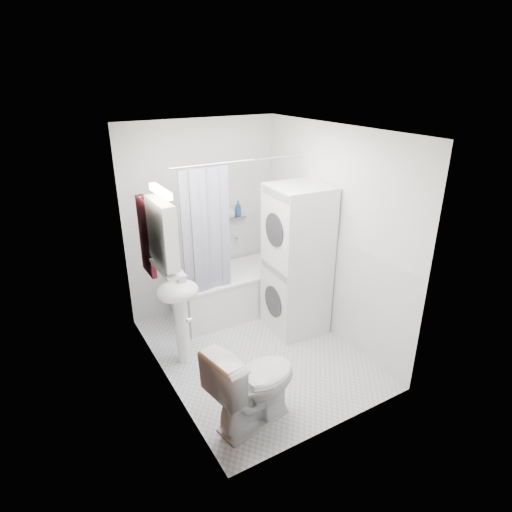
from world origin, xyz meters
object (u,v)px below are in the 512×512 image
bathtub (233,289)px  sink (179,304)px  toilet (254,383)px  washer_dryer (297,261)px

bathtub → sink: 1.24m
bathtub → toilet: 1.95m
bathtub → toilet: bearing=-112.4°
bathtub → sink: bearing=-145.4°
sink → bathtub: bearing=34.6°
bathtub → washer_dryer: bearing=-56.6°
washer_dryer → toilet: washer_dryer is taller
sink → toilet: 1.19m
bathtub → sink: sink is taller
washer_dryer → toilet: 1.69m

